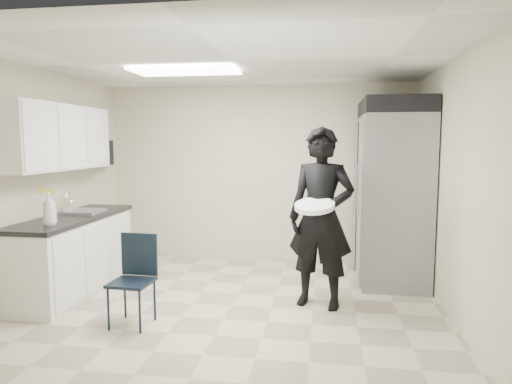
% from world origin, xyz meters
% --- Properties ---
extents(floor, '(4.50, 4.50, 0.00)m').
position_xyz_m(floor, '(0.00, 0.00, 0.00)').
color(floor, '#C2B299').
rests_on(floor, ground).
extents(ceiling, '(4.50, 4.50, 0.00)m').
position_xyz_m(ceiling, '(0.00, 0.00, 2.60)').
color(ceiling, silver).
rests_on(ceiling, back_wall).
extents(back_wall, '(4.50, 0.00, 4.50)m').
position_xyz_m(back_wall, '(0.00, 2.00, 1.30)').
color(back_wall, beige).
rests_on(back_wall, floor).
extents(left_wall, '(0.00, 4.00, 4.00)m').
position_xyz_m(left_wall, '(-2.25, 0.00, 1.30)').
color(left_wall, beige).
rests_on(left_wall, floor).
extents(right_wall, '(0.00, 4.00, 4.00)m').
position_xyz_m(right_wall, '(2.25, 0.00, 1.30)').
color(right_wall, beige).
rests_on(right_wall, floor).
extents(ceiling_panel, '(1.20, 0.60, 0.02)m').
position_xyz_m(ceiling_panel, '(-0.60, 0.40, 2.57)').
color(ceiling_panel, white).
rests_on(ceiling_panel, ceiling).
extents(lower_counter, '(0.60, 1.90, 0.86)m').
position_xyz_m(lower_counter, '(-1.95, 0.20, 0.43)').
color(lower_counter, silver).
rests_on(lower_counter, floor).
extents(countertop, '(0.64, 1.95, 0.05)m').
position_xyz_m(countertop, '(-1.95, 0.20, 0.89)').
color(countertop, black).
rests_on(countertop, lower_counter).
extents(sink, '(0.42, 0.40, 0.14)m').
position_xyz_m(sink, '(-1.93, 0.45, 0.87)').
color(sink, gray).
rests_on(sink, countertop).
extents(faucet, '(0.02, 0.02, 0.24)m').
position_xyz_m(faucet, '(-2.13, 0.45, 1.02)').
color(faucet, silver).
rests_on(faucet, countertop).
extents(upper_cabinets, '(0.35, 1.80, 0.75)m').
position_xyz_m(upper_cabinets, '(-2.08, 0.20, 1.83)').
color(upper_cabinets, silver).
rests_on(upper_cabinets, left_wall).
extents(towel_dispenser, '(0.22, 0.30, 0.35)m').
position_xyz_m(towel_dispenser, '(-2.14, 1.35, 1.62)').
color(towel_dispenser, black).
rests_on(towel_dispenser, left_wall).
extents(notice_sticker_left, '(0.00, 0.12, 0.07)m').
position_xyz_m(notice_sticker_left, '(-2.24, 0.10, 1.22)').
color(notice_sticker_left, yellow).
rests_on(notice_sticker_left, left_wall).
extents(notice_sticker_right, '(0.00, 0.12, 0.07)m').
position_xyz_m(notice_sticker_right, '(-2.24, 0.30, 1.18)').
color(notice_sticker_right, yellow).
rests_on(notice_sticker_right, left_wall).
extents(commercial_fridge, '(0.80, 1.35, 2.10)m').
position_xyz_m(commercial_fridge, '(1.83, 1.27, 1.05)').
color(commercial_fridge, gray).
rests_on(commercial_fridge, floor).
extents(fridge_compressor, '(0.80, 1.35, 0.20)m').
position_xyz_m(fridge_compressor, '(1.83, 1.27, 2.20)').
color(fridge_compressor, black).
rests_on(fridge_compressor, commercial_fridge).
extents(folding_chair, '(0.40, 0.40, 0.85)m').
position_xyz_m(folding_chair, '(-0.84, -0.67, 0.43)').
color(folding_chair, black).
rests_on(folding_chair, floor).
extents(man_tuxedo, '(0.81, 0.64, 1.93)m').
position_xyz_m(man_tuxedo, '(0.95, 0.15, 0.97)').
color(man_tuxedo, black).
rests_on(man_tuxedo, floor).
extents(bucket_lid, '(0.50, 0.50, 0.05)m').
position_xyz_m(bucket_lid, '(0.88, -0.10, 1.13)').
color(bucket_lid, white).
rests_on(bucket_lid, man_tuxedo).
extents(soap_bottle_a, '(0.16, 0.16, 0.34)m').
position_xyz_m(soap_bottle_a, '(-1.85, -0.39, 1.08)').
color(soap_bottle_a, white).
rests_on(soap_bottle_a, countertop).
extents(soap_bottle_b, '(0.13, 0.13, 0.20)m').
position_xyz_m(soap_bottle_b, '(-1.93, -0.24, 1.01)').
color(soap_bottle_b, silver).
rests_on(soap_bottle_b, countertop).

